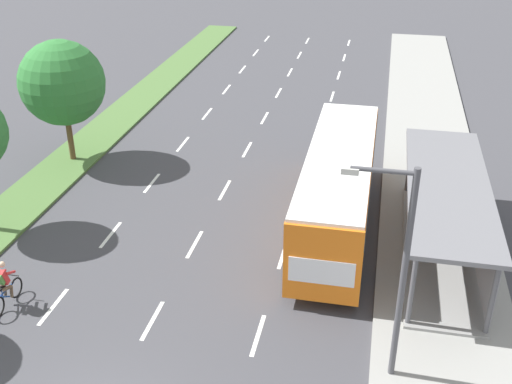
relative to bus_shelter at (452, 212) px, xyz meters
name	(u,v)px	position (x,y,z in m)	size (l,w,h in m)	color
median_strip	(106,130)	(-17.83, 9.13, -1.81)	(2.60, 52.00, 0.12)	#4C7038
sidewalk_right	(429,156)	(-0.28, 9.13, -1.79)	(4.50, 52.00, 0.15)	gray
lane_divider_left	(183,144)	(-13.03, 8.16, -1.86)	(0.14, 49.06, 0.01)	white
lane_divider_center	(247,149)	(-9.53, 8.16, -1.86)	(0.14, 49.06, 0.01)	white
lane_divider_right	(314,155)	(-6.03, 8.16, -1.86)	(0.14, 49.06, 0.01)	white
bus_shelter	(452,212)	(0.00, 0.00, 0.00)	(2.90, 10.21, 2.86)	gray
bus	(338,183)	(-4.28, 1.13, 0.20)	(2.54, 11.29, 3.37)	orange
cyclist	(5,287)	(-14.49, -6.24, -1.08)	(0.46, 1.82, 1.71)	black
median_tree_third	(62,83)	(-17.75, 5.03, 2.15)	(4.05, 4.05, 5.93)	brown
streetlight	(398,263)	(-2.11, -6.92, 2.02)	(1.91, 0.24, 6.50)	#4C4C51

